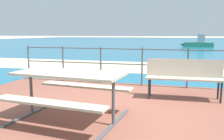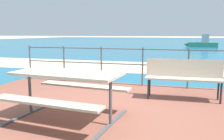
% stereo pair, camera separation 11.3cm
% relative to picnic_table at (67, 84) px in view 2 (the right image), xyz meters
% --- Properties ---
extents(ground_plane, '(240.00, 240.00, 0.00)m').
position_rel_picnic_table_xyz_m(ground_plane, '(0.18, 0.52, -0.66)').
color(ground_plane, beige).
extents(patio_paving, '(6.40, 5.20, 0.06)m').
position_rel_picnic_table_xyz_m(patio_paving, '(0.18, 0.52, -0.63)').
color(patio_paving, brown).
rests_on(patio_paving, ground).
extents(sea_water, '(90.00, 90.00, 0.01)m').
position_rel_picnic_table_xyz_m(sea_water, '(0.18, 40.52, -0.66)').
color(sea_water, '#196B8E').
rests_on(sea_water, ground).
extents(beach_strip, '(54.04, 4.22, 0.01)m').
position_rel_picnic_table_xyz_m(beach_strip, '(0.18, 6.92, -0.66)').
color(beach_strip, beige).
rests_on(beach_strip, ground).
extents(picnic_table, '(1.90, 1.59, 0.79)m').
position_rel_picnic_table_xyz_m(picnic_table, '(0.00, 0.00, 0.00)').
color(picnic_table, '#BCAD93').
rests_on(picnic_table, patio_paving).
extents(park_bench, '(1.63, 0.48, 0.86)m').
position_rel_picnic_table_xyz_m(park_bench, '(1.83, 1.85, -0.07)').
color(park_bench, tan).
rests_on(park_bench, patio_paving).
extents(railing_fence, '(5.94, 0.04, 1.05)m').
position_rel_picnic_table_xyz_m(railing_fence, '(0.18, 2.91, 0.05)').
color(railing_fence, '#4C5156').
rests_on(railing_fence, patio_paving).
extents(boat_mid, '(3.55, 1.20, 1.40)m').
position_rel_picnic_table_xyz_m(boat_mid, '(3.76, 24.22, -0.23)').
color(boat_mid, '#338466').
rests_on(boat_mid, sea_water).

